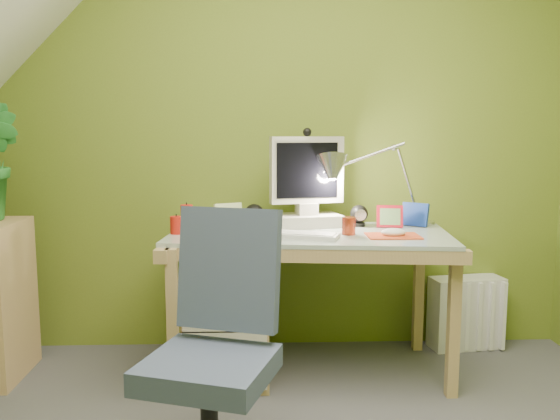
{
  "coord_description": "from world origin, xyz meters",
  "views": [
    {
      "loc": [
        -0.1,
        -1.66,
        1.21
      ],
      "look_at": [
        0.0,
        1.0,
        0.85
      ],
      "focal_mm": 38.0,
      "sensor_mm": 36.0,
      "label": 1
    }
  ],
  "objects_px": {
    "desk": "(309,303)",
    "radiator": "(466,312)",
    "task_chair": "(209,368)",
    "desk_lamp": "(394,166)",
    "monitor": "(307,175)"
  },
  "relations": [
    {
      "from": "desk",
      "to": "radiator",
      "type": "height_order",
      "value": "desk"
    },
    {
      "from": "desk",
      "to": "task_chair",
      "type": "height_order",
      "value": "task_chair"
    },
    {
      "from": "desk_lamp",
      "to": "radiator",
      "type": "distance_m",
      "value": 0.95
    },
    {
      "from": "desk",
      "to": "monitor",
      "type": "xyz_separation_m",
      "value": [
        -0.0,
        0.18,
        0.62
      ]
    },
    {
      "from": "radiator",
      "to": "task_chair",
      "type": "bearing_deg",
      "value": -145.81
    },
    {
      "from": "task_chair",
      "to": "radiator",
      "type": "xyz_separation_m",
      "value": [
        1.33,
        1.25,
        -0.22
      ]
    },
    {
      "from": "monitor",
      "to": "desk_lamp",
      "type": "xyz_separation_m",
      "value": [
        0.45,
        0.0,
        0.04
      ]
    },
    {
      "from": "desk",
      "to": "radiator",
      "type": "relative_size",
      "value": 3.36
    },
    {
      "from": "desk_lamp",
      "to": "radiator",
      "type": "xyz_separation_m",
      "value": [
        0.46,
        0.14,
        -0.83
      ]
    },
    {
      "from": "desk_lamp",
      "to": "task_chair",
      "type": "relative_size",
      "value": 0.74
    },
    {
      "from": "task_chair",
      "to": "desk_lamp",
      "type": "bearing_deg",
      "value": 70.47
    },
    {
      "from": "monitor",
      "to": "radiator",
      "type": "height_order",
      "value": "monitor"
    },
    {
      "from": "desk",
      "to": "monitor",
      "type": "relative_size",
      "value": 2.53
    },
    {
      "from": "task_chair",
      "to": "monitor",
      "type": "bearing_deg",
      "value": 87.83
    },
    {
      "from": "desk",
      "to": "radiator",
      "type": "xyz_separation_m",
      "value": [
        0.91,
        0.32,
        -0.16
      ]
    }
  ]
}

